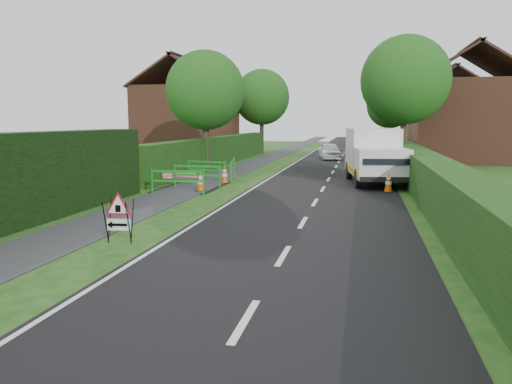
{
  "coord_description": "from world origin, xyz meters",
  "views": [
    {
      "loc": [
        4.05,
        -9.02,
        2.81
      ],
      "look_at": [
        1.56,
        2.66,
        1.1
      ],
      "focal_mm": 35.0,
      "sensor_mm": 36.0,
      "label": 1
    }
  ],
  "objects": [
    {
      "name": "ground",
      "position": [
        0.0,
        0.0,
        0.0
      ],
      "size": [
        120.0,
        120.0,
        0.0
      ],
      "primitive_type": "plane",
      "color": "#194513",
      "rests_on": "ground"
    },
    {
      "name": "tree_ne",
      "position": [
        6.4,
        22.0,
        5.17
      ],
      "size": [
        5.2,
        5.2,
        7.79
      ],
      "color": "#2D2116",
      "rests_on": "ground"
    },
    {
      "name": "traffic_cone_0",
      "position": [
        5.1,
        11.22,
        0.39
      ],
      "size": [
        0.38,
        0.38,
        0.79
      ],
      "color": "black",
      "rests_on": "ground"
    },
    {
      "name": "road_surface",
      "position": [
        2.5,
        35.0,
        0.0
      ],
      "size": [
        6.0,
        90.0,
        0.02
      ],
      "primitive_type": "cube",
      "color": "black",
      "rests_on": "ground"
    },
    {
      "name": "traffic_cone_2",
      "position": [
        4.61,
        16.58,
        0.39
      ],
      "size": [
        0.38,
        0.38,
        0.79
      ],
      "color": "black",
      "rests_on": "ground"
    },
    {
      "name": "hedge_west_far",
      "position": [
        -5.0,
        22.0,
        0.0
      ],
      "size": [
        1.0,
        24.0,
        1.8
      ],
      "primitive_type": "cube",
      "color": "#14380F",
      "rests_on": "ground"
    },
    {
      "name": "footpath",
      "position": [
        -3.0,
        35.0,
        0.01
      ],
      "size": [
        2.0,
        90.0,
        0.02
      ],
      "primitive_type": "cube",
      "color": "#2D2D30",
      "rests_on": "ground"
    },
    {
      "name": "traffic_cone_4",
      "position": [
        -2.04,
        12.67,
        0.39
      ],
      "size": [
        0.38,
        0.38,
        0.79
      ],
      "color": "black",
      "rests_on": "ground"
    },
    {
      "name": "works_van",
      "position": [
        4.59,
        14.1,
        1.3
      ],
      "size": [
        2.83,
        5.63,
        2.46
      ],
      "rotation": [
        0.0,
        0.0,
        0.14
      ],
      "color": "silver",
      "rests_on": "ground"
    },
    {
      "name": "house_east_b",
      "position": [
        12.0,
        42.0,
        2.9
      ],
      "size": [
        7.5,
        7.4,
        7.88
      ],
      "color": "brown",
      "rests_on": "ground"
    },
    {
      "name": "tree_fe",
      "position": [
        6.4,
        38.0,
        4.22
      ],
      "size": [
        4.2,
        4.2,
        6.33
      ],
      "color": "#2D2116",
      "rests_on": "ground"
    },
    {
      "name": "triangle_sign",
      "position": [
        -1.4,
        1.29,
        0.7
      ],
      "size": [
        0.75,
        0.75,
        1.0
      ],
      "rotation": [
        0.0,
        0.0,
        0.11
      ],
      "color": "black",
      "rests_on": "ground"
    },
    {
      "name": "tree_fw",
      "position": [
        -4.6,
        34.0,
        4.83
      ],
      "size": [
        4.8,
        4.8,
        7.24
      ],
      "color": "#2D2116",
      "rests_on": "ground"
    },
    {
      "name": "ped_barrier_0",
      "position": [
        -2.75,
        8.68,
        0.63
      ],
      "size": [
        2.08,
        0.52,
        1.0
      ],
      "rotation": [
        0.0,
        0.0,
        0.08
      ],
      "color": "#178321",
      "rests_on": "ground"
    },
    {
      "name": "ped_barrier_2",
      "position": [
        -3.01,
        13.11,
        0.63
      ],
      "size": [
        2.08,
        0.85,
        1.0
      ],
      "rotation": [
        0.0,
        0.0,
        -0.25
      ],
      "color": "#178321",
      "rests_on": "ground"
    },
    {
      "name": "traffic_cone_1",
      "position": [
        5.31,
        13.72,
        0.39
      ],
      "size": [
        0.38,
        0.38,
        0.79
      ],
      "color": "black",
      "rests_on": "ground"
    },
    {
      "name": "ped_barrier_1",
      "position": [
        -2.71,
        10.84,
        0.63
      ],
      "size": [
        2.07,
        0.4,
        1.0
      ],
      "rotation": [
        0.0,
        0.0,
        -0.03
      ],
      "color": "#178321",
      "rests_on": "ground"
    },
    {
      "name": "traffic_cone_3",
      "position": [
        -2.26,
        9.91,
        0.39
      ],
      "size": [
        0.38,
        0.38,
        0.79
      ],
      "color": "black",
      "rests_on": "ground"
    },
    {
      "name": "redwhite_plank",
      "position": [
        -3.64,
        11.24,
        0.0
      ],
      "size": [
        1.49,
        0.24,
        0.25
      ],
      "primitive_type": "cube",
      "rotation": [
        0.0,
        0.0,
        0.14
      ],
      "color": "red",
      "rests_on": "ground"
    },
    {
      "name": "ped_barrier_3",
      "position": [
        -1.97,
        13.89,
        0.63
      ],
      "size": [
        0.71,
        2.09,
        1.0
      ],
      "rotation": [
        0.0,
        0.0,
        1.75
      ],
      "color": "#178321",
      "rests_on": "ground"
    },
    {
      "name": "tree_nw",
      "position": [
        -4.6,
        18.0,
        4.48
      ],
      "size": [
        4.4,
        4.4,
        6.7
      ],
      "color": "#2D2116",
      "rests_on": "ground"
    },
    {
      "name": "house_east_a",
      "position": [
        11.0,
        28.0,
        2.9
      ],
      "size": [
        7.5,
        7.4,
        7.88
      ],
      "color": "brown",
      "rests_on": "ground"
    },
    {
      "name": "hatchback_car",
      "position": [
        1.71,
        27.93,
        0.61
      ],
      "size": [
        2.06,
        3.76,
        1.21
      ],
      "primitive_type": "imported",
      "rotation": [
        0.0,
        0.0,
        0.18
      ],
      "color": "white",
      "rests_on": "ground"
    },
    {
      "name": "hedge_east",
      "position": [
        6.5,
        16.0,
        0.0
      ],
      "size": [
        1.2,
        50.0,
        1.5
      ],
      "primitive_type": "cube",
      "color": "#14380F",
      "rests_on": "ground"
    },
    {
      "name": "house_west",
      "position": [
        -10.0,
        30.0,
        2.9
      ],
      "size": [
        7.5,
        7.4,
        7.88
      ],
      "color": "brown",
      "rests_on": "ground"
    }
  ]
}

